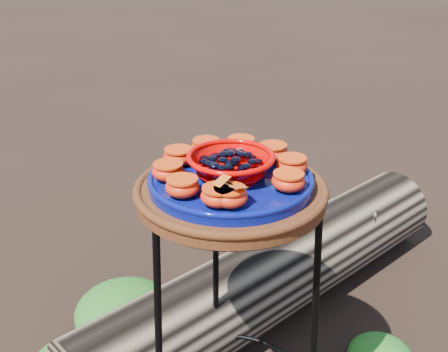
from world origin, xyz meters
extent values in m
cylinder|color=#3F1606|center=(0.00, 0.00, 0.72)|extent=(0.41, 0.41, 0.03)
cylinder|color=#04003C|center=(0.00, 0.00, 0.75)|extent=(0.35, 0.35, 0.02)
ellipsoid|color=red|center=(-0.03, -0.13, 0.78)|extent=(0.07, 0.07, 0.04)
ellipsoid|color=red|center=(0.10, -0.08, 0.78)|extent=(0.07, 0.07, 0.04)
ellipsoid|color=red|center=(0.13, -0.01, 0.78)|extent=(0.07, 0.07, 0.04)
ellipsoid|color=red|center=(0.11, 0.07, 0.78)|extent=(0.07, 0.07, 0.04)
ellipsoid|color=red|center=(0.05, 0.12, 0.78)|extent=(0.07, 0.07, 0.04)
ellipsoid|color=red|center=(-0.03, 0.13, 0.78)|extent=(0.07, 0.07, 0.04)
ellipsoid|color=red|center=(-0.10, 0.08, 0.78)|extent=(0.07, 0.07, 0.04)
ellipsoid|color=red|center=(-0.13, 0.01, 0.78)|extent=(0.07, 0.07, 0.04)
ellipsoid|color=red|center=(-0.11, -0.07, 0.78)|extent=(0.07, 0.07, 0.04)
ellipsoid|color=red|center=(-0.05, -0.12, 0.78)|extent=(0.07, 0.07, 0.04)
ellipsoid|color=#136916|center=(-0.27, 0.46, 0.08)|extent=(0.33, 0.33, 0.16)
camera|label=1|loc=(-0.21, -1.06, 1.26)|focal=45.00mm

